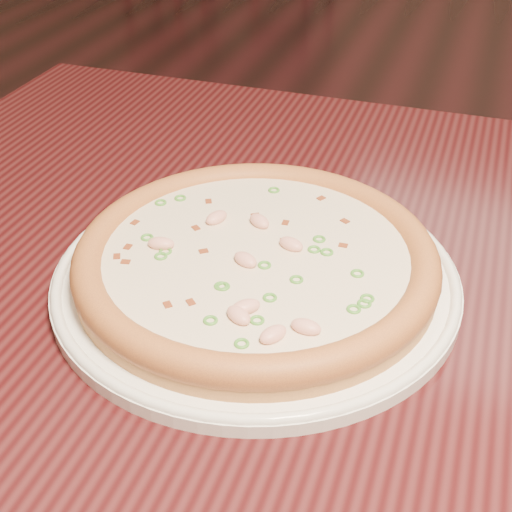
% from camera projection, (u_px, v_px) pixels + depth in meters
% --- Properties ---
extents(hero_table, '(1.20, 0.80, 0.75)m').
position_uv_depth(hero_table, '(386.00, 357.00, 0.71)').
color(hero_table, black).
rests_on(hero_table, ground).
extents(plate, '(0.36, 0.36, 0.02)m').
position_uv_depth(plate, '(256.00, 275.00, 0.64)').
color(plate, white).
rests_on(plate, hero_table).
extents(pizza, '(0.32, 0.32, 0.03)m').
position_uv_depth(pizza, '(256.00, 259.00, 0.63)').
color(pizza, '#C28240').
rests_on(pizza, plate).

